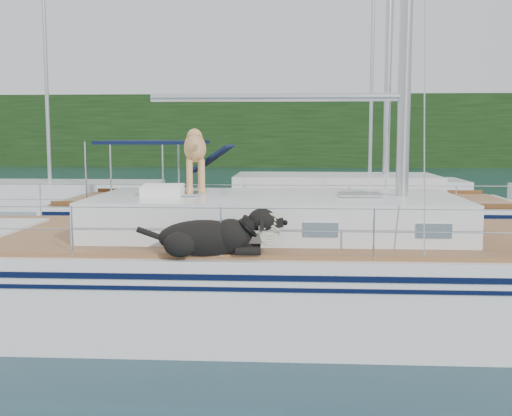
{
  "coord_description": "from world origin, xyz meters",
  "views": [
    {
      "loc": [
        1.07,
        -9.23,
        2.68
      ],
      "look_at": [
        0.5,
        0.2,
        1.6
      ],
      "focal_mm": 45.0,
      "sensor_mm": 36.0,
      "label": 1
    }
  ],
  "objects": [
    {
      "name": "bg_boat_west",
      "position": [
        -8.0,
        14.0,
        0.45
      ],
      "size": [
        8.0,
        3.0,
        11.65
      ],
      "color": "silver",
      "rests_on": "ground"
    },
    {
      "name": "ground",
      "position": [
        0.0,
        0.0,
        0.0
      ],
      "size": [
        120.0,
        120.0,
        0.0
      ],
      "primitive_type": "plane",
      "color": "black",
      "rests_on": "ground"
    },
    {
      "name": "shore_bank",
      "position": [
        0.0,
        46.2,
        0.6
      ],
      "size": [
        92.0,
        1.0,
        1.2
      ],
      "primitive_type": "cube",
      "color": "#595147",
      "rests_on": "ground"
    },
    {
      "name": "bg_boat_center",
      "position": [
        4.0,
        16.0,
        0.45
      ],
      "size": [
        7.2,
        3.0,
        11.65
      ],
      "color": "silver",
      "rests_on": "ground"
    },
    {
      "name": "main_sailboat",
      "position": [
        0.09,
        -0.0,
        0.68
      ],
      "size": [
        12.0,
        3.87,
        14.01
      ],
      "color": "silver",
      "rests_on": "ground"
    },
    {
      "name": "neighbor_sailboat",
      "position": [
        0.96,
        6.3,
        0.63
      ],
      "size": [
        11.0,
        3.5,
        13.3
      ],
      "color": "silver",
      "rests_on": "ground"
    },
    {
      "name": "tree_line",
      "position": [
        0.0,
        45.0,
        3.0
      ],
      "size": [
        90.0,
        3.0,
        6.0
      ],
      "primitive_type": "cube",
      "color": "black",
      "rests_on": "ground"
    }
  ]
}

